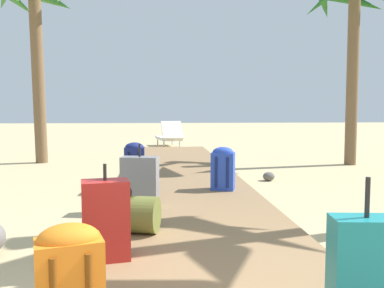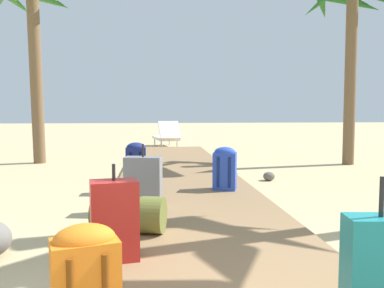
% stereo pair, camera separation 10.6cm
% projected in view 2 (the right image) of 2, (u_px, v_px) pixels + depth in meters
% --- Properties ---
extents(ground_plane, '(60.00, 60.00, 0.00)m').
position_uv_depth(ground_plane, '(185.00, 195.00, 5.42)').
color(ground_plane, tan).
extents(boardwalk, '(1.88, 10.51, 0.08)m').
position_uv_depth(boardwalk, '(180.00, 179.00, 6.46)').
color(boardwalk, olive).
rests_on(boardwalk, ground).
extents(suitcase_red, '(0.36, 0.27, 0.68)m').
position_uv_depth(suitcase_red, '(114.00, 220.00, 2.86)').
color(suitcase_red, red).
rests_on(suitcase_red, boardwalk).
extents(backpack_navy, '(0.27, 0.25, 0.61)m').
position_uv_depth(backpack_navy, '(136.00, 163.00, 5.60)').
color(backpack_navy, navy).
rests_on(backpack_navy, boardwalk).
extents(backpack_orange, '(0.35, 0.28, 0.52)m').
position_uv_depth(backpack_orange, '(85.00, 275.00, 1.93)').
color(backpack_orange, orange).
rests_on(backpack_orange, boardwalk).
extents(backpack_blue, '(0.35, 0.30, 0.57)m').
position_uv_depth(backpack_blue, '(225.00, 167.00, 5.38)').
color(backpack_blue, '#2847B7').
rests_on(backpack_blue, boardwalk).
extents(suitcase_grey, '(0.43, 0.27, 0.68)m').
position_uv_depth(suitcase_grey, '(143.00, 181.00, 4.50)').
color(suitcase_grey, slate).
rests_on(suitcase_grey, boardwalk).
extents(suitcase_teal, '(0.35, 0.22, 0.72)m').
position_uv_depth(suitcase_teal, '(379.00, 268.00, 2.03)').
color(suitcase_teal, '#197A7F').
rests_on(suitcase_teal, boardwalk).
extents(duffel_bag_olive, '(0.66, 0.45, 0.43)m').
position_uv_depth(duffel_bag_olive, '(129.00, 214.00, 3.51)').
color(duffel_bag_olive, olive).
rests_on(duffel_bag_olive, boardwalk).
extents(palm_tree_near_left, '(2.00, 1.93, 3.97)m').
position_uv_depth(palm_tree_near_left, '(32.00, 12.00, 8.37)').
color(palm_tree_near_left, brown).
rests_on(palm_tree_near_left, ground).
extents(palm_tree_far_right, '(2.14, 2.16, 3.97)m').
position_uv_depth(palm_tree_far_right, '(353.00, 10.00, 8.19)').
color(palm_tree_far_right, brown).
rests_on(palm_tree_far_right, ground).
extents(lounge_chair, '(0.85, 1.61, 0.80)m').
position_uv_depth(lounge_chair, '(166.00, 136.00, 12.46)').
color(lounge_chair, white).
rests_on(lounge_chair, ground).
extents(rock_right_near, '(0.27, 0.27, 0.14)m').
position_uv_depth(rock_right_near, '(269.00, 176.00, 6.55)').
color(rock_right_near, '#5B5651').
rests_on(rock_right_near, ground).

